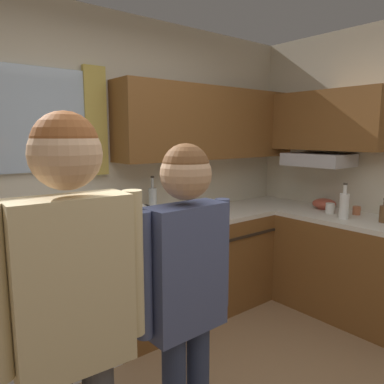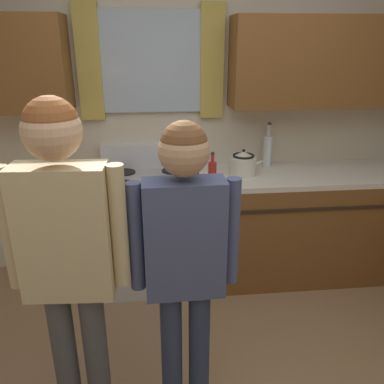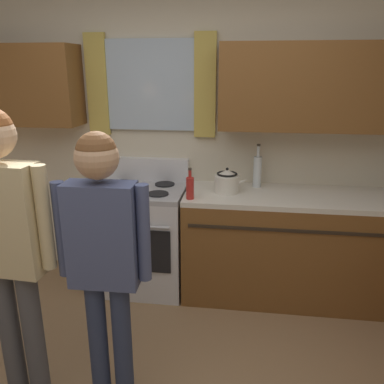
% 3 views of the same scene
% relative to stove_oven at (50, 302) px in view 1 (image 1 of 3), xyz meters
% --- Properties ---
extents(back_wall_unit, '(4.60, 0.42, 2.60)m').
position_rel_stove_oven_xyz_m(back_wall_unit, '(0.39, 0.28, 1.00)').
color(back_wall_unit, beige).
rests_on(back_wall_unit, ground).
extents(kitchen_counter_run, '(2.26, 1.94, 0.90)m').
position_rel_stove_oven_xyz_m(kitchen_counter_run, '(1.83, -0.36, -0.02)').
color(kitchen_counter_run, brown).
rests_on(kitchen_counter_run, ground).
extents(stove_oven, '(0.76, 0.67, 1.10)m').
position_rel_stove_oven_xyz_m(stove_oven, '(0.00, 0.00, 0.00)').
color(stove_oven, silver).
rests_on(stove_oven, ground).
extents(bottle_sauce_red, '(0.06, 0.06, 0.25)m').
position_rel_stove_oven_xyz_m(bottle_sauce_red, '(0.46, -0.22, 0.53)').
color(bottle_sauce_red, red).
rests_on(bottle_sauce_red, kitchen_counter_run).
extents(bottle_milk_white, '(0.08, 0.08, 0.31)m').
position_rel_stove_oven_xyz_m(bottle_milk_white, '(2.22, -0.90, 0.55)').
color(bottle_milk_white, white).
rests_on(bottle_milk_white, kitchen_counter_run).
extents(bottle_tall_clear, '(0.07, 0.07, 0.37)m').
position_rel_stove_oven_xyz_m(bottle_tall_clear, '(0.98, 0.18, 0.57)').
color(bottle_tall_clear, silver).
rests_on(bottle_tall_clear, kitchen_counter_run).
extents(cup_terracotta, '(0.11, 0.07, 0.08)m').
position_rel_stove_oven_xyz_m(cup_terracotta, '(2.48, -0.89, 0.47)').
color(cup_terracotta, '#B76642').
rests_on(cup_terracotta, kitchen_counter_run).
extents(mug_ceramic_white, '(0.13, 0.08, 0.09)m').
position_rel_stove_oven_xyz_m(mug_ceramic_white, '(2.35, -0.70, 0.48)').
color(mug_ceramic_white, white).
rests_on(mug_ceramic_white, kitchen_counter_run).
extents(stovetop_kettle, '(0.27, 0.20, 0.21)m').
position_rel_stove_oven_xyz_m(stovetop_kettle, '(0.73, -0.01, 0.53)').
color(stovetop_kettle, silver).
rests_on(stovetop_kettle, kitchen_counter_run).
extents(mixing_bowl, '(0.22, 0.22, 0.10)m').
position_rel_stove_oven_xyz_m(mixing_bowl, '(2.50, -0.55, 0.48)').
color(mixing_bowl, '#B24C38').
rests_on(mixing_bowl, kitchen_counter_run).
extents(adult_left, '(0.52, 0.23, 1.70)m').
position_rel_stove_oven_xyz_m(adult_left, '(-0.34, -1.35, 0.60)').
color(adult_left, '#4C4C51').
rests_on(adult_left, ground).
extents(adult_in_plaid, '(0.49, 0.21, 1.59)m').
position_rel_stove_oven_xyz_m(adult_in_plaid, '(0.17, -1.32, 0.53)').
color(adult_in_plaid, '#2D3856').
rests_on(adult_in_plaid, ground).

